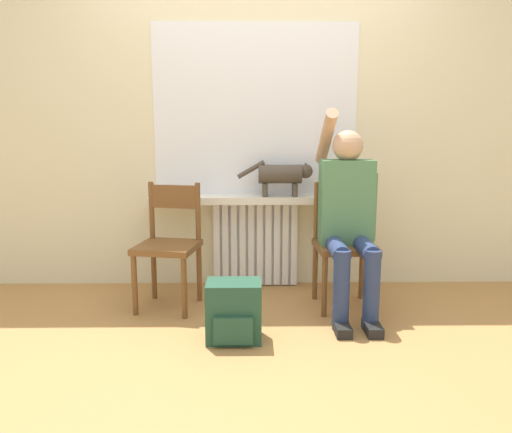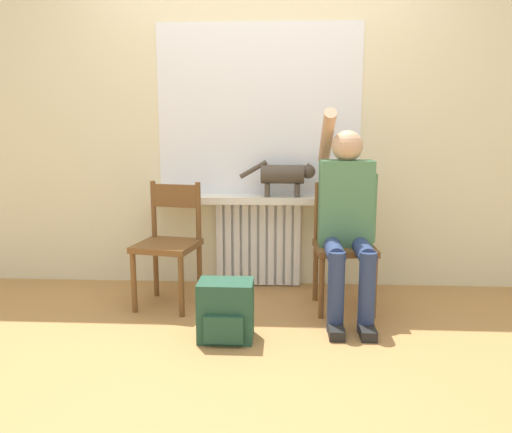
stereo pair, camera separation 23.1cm
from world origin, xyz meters
TOP-DOWN VIEW (x-y plane):
  - ground_plane at (0.00, 0.00)m, footprint 12.00×12.00m
  - wall_with_window at (0.00, 1.23)m, footprint 7.00×0.06m
  - radiator at (0.00, 1.15)m, footprint 0.65×0.08m
  - windowsill at (0.00, 1.09)m, footprint 1.55×0.23m
  - window_glass at (0.00, 1.20)m, footprint 1.49×0.01m
  - chair_left at (-0.58, 0.70)m, footprint 0.45×0.45m
  - chair_right at (0.59, 0.70)m, footprint 0.40×0.40m
  - person at (0.59, 0.60)m, footprint 0.36×0.95m
  - cat at (0.20, 1.06)m, footprint 0.55×0.14m
  - backpack at (-0.14, 0.14)m, footprint 0.31×0.24m

SIDE VIEW (x-z plane):
  - ground_plane at x=0.00m, z-range 0.00..0.00m
  - backpack at x=-0.14m, z-range 0.00..0.34m
  - radiator at x=0.00m, z-range 0.00..0.65m
  - chair_left at x=-0.58m, z-range 0.02..0.85m
  - chair_right at x=0.59m, z-range 0.02..0.85m
  - person at x=0.59m, z-range 0.00..1.31m
  - windowsill at x=0.00m, z-range 0.65..0.70m
  - cat at x=0.20m, z-range 0.73..0.99m
  - window_glass at x=0.00m, z-range 0.70..1.94m
  - wall_with_window at x=0.00m, z-range 0.00..2.70m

